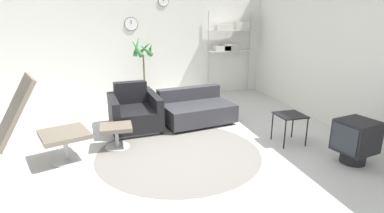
# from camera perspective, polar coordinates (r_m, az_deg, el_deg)

# --- Properties ---
(ground_plane) EXTENTS (12.00, 12.00, 0.00)m
(ground_plane) POSITION_cam_1_polar(r_m,az_deg,el_deg) (4.44, -4.00, -8.05)
(ground_plane) COLOR silver
(wall_back) EXTENTS (12.00, 0.09, 2.80)m
(wall_back) POSITION_cam_1_polar(r_m,az_deg,el_deg) (7.27, -9.25, 12.77)
(wall_back) COLOR silver
(wall_back) RESTS_ON ground_plane
(wall_right) EXTENTS (0.06, 12.00, 2.80)m
(wall_right) POSITION_cam_1_polar(r_m,az_deg,el_deg) (5.45, 28.44, 9.90)
(wall_right) COLOR silver
(wall_right) RESTS_ON ground_plane
(round_rug) EXTENTS (2.32, 2.32, 0.01)m
(round_rug) POSITION_cam_1_polar(r_m,az_deg,el_deg) (4.31, -2.52, -8.74)
(round_rug) COLOR slate
(round_rug) RESTS_ON ground_plane
(lounge_chair) EXTENTS (1.26, 0.92, 1.28)m
(lounge_chair) POSITION_cam_1_polar(r_m,az_deg,el_deg) (4.14, -29.26, -1.01)
(lounge_chair) COLOR #BCBCC1
(lounge_chair) RESTS_ON ground_plane
(ottoman) EXTENTS (0.45, 0.38, 0.34)m
(ottoman) POSITION_cam_1_polar(r_m,az_deg,el_deg) (4.52, -14.21, -4.67)
(ottoman) COLOR #BCBCC1
(ottoman) RESTS_ON ground_plane
(armchair_red) EXTENTS (0.89, 0.98, 0.76)m
(armchair_red) POSITION_cam_1_polar(r_m,az_deg,el_deg) (5.23, -10.93, -1.22)
(armchair_red) COLOR silver
(armchair_red) RESTS_ON ground_plane
(couch_low) EXTENTS (1.37, 1.08, 0.59)m
(couch_low) POSITION_cam_1_polar(r_m,az_deg,el_deg) (5.48, 0.71, -0.68)
(couch_low) COLOR black
(couch_low) RESTS_ON ground_plane
(side_table) EXTENTS (0.40, 0.40, 0.46)m
(side_table) POSITION_cam_1_polar(r_m,az_deg,el_deg) (4.73, 18.17, -2.05)
(side_table) COLOR black
(side_table) RESTS_ON ground_plane
(crt_television) EXTENTS (0.54, 0.51, 0.58)m
(crt_television) POSITION_cam_1_polar(r_m,az_deg,el_deg) (4.45, 28.70, -5.54)
(crt_television) COLOR black
(crt_television) RESTS_ON ground_plane
(potted_plant) EXTENTS (0.52, 0.53, 1.46)m
(potted_plant) POSITION_cam_1_polar(r_m,az_deg,el_deg) (6.96, -9.19, 6.75)
(potted_plant) COLOR #333338
(potted_plant) RESTS_ON ground_plane
(shelf_unit) EXTENTS (1.16, 0.28, 2.00)m
(shelf_unit) POSITION_cam_1_polar(r_m,az_deg,el_deg) (7.56, 7.32, 12.81)
(shelf_unit) COLOR #BCBCC1
(shelf_unit) RESTS_ON ground_plane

